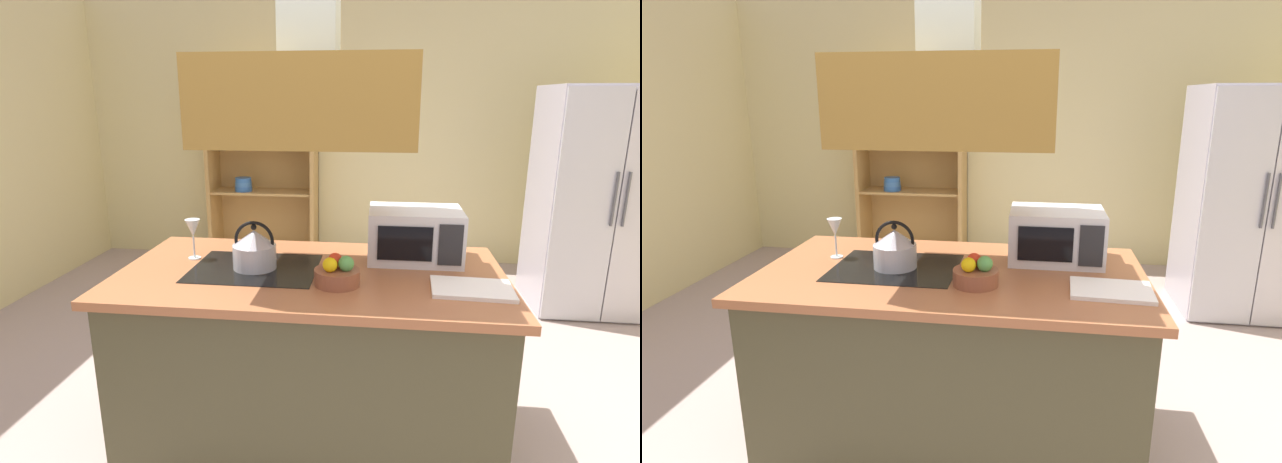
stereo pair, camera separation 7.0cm
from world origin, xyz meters
TOP-DOWN VIEW (x-y plane):
  - ground_plane at (0.00, 0.00)m, footprint 7.80×7.80m
  - wall_back at (0.00, 3.00)m, footprint 6.00×0.12m
  - kitchen_island at (-0.16, -0.05)m, footprint 1.82×0.99m
  - range_hood at (-0.16, -0.05)m, footprint 0.90×0.70m
  - refrigerator at (1.88, 1.89)m, footprint 0.90×0.77m
  - dish_cabinet at (-1.06, 2.78)m, footprint 1.11×0.40m
  - kettle at (-0.43, -0.05)m, footprint 0.21×0.21m
  - cutting_board at (0.56, -0.22)m, footprint 0.35×0.26m
  - microwave at (0.34, 0.19)m, footprint 0.46×0.35m
  - wine_glass_on_counter at (-0.78, 0.06)m, footprint 0.08×0.08m
  - fruit_bowl at (-0.02, -0.22)m, footprint 0.20×0.20m

SIDE VIEW (x-z plane):
  - ground_plane at x=0.00m, z-range 0.00..0.00m
  - kitchen_island at x=-0.16m, z-range 0.00..0.90m
  - dish_cabinet at x=-1.06m, z-range -0.11..1.77m
  - refrigerator at x=1.88m, z-range 0.00..1.80m
  - cutting_board at x=0.56m, z-range 0.90..0.92m
  - fruit_bowl at x=-0.02m, z-range 0.88..1.02m
  - kettle at x=-0.43m, z-range 0.88..1.11m
  - microwave at x=0.34m, z-range 0.90..1.16m
  - wine_glass_on_counter at x=-0.78m, z-range 0.95..1.16m
  - wall_back at x=0.00m, z-range 0.00..2.70m
  - range_hood at x=-0.16m, z-range 1.19..2.39m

